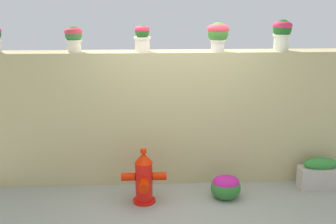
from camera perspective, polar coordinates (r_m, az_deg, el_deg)
The scene contains 9 objects.
ground_plane at distance 5.66m, azimuth 2.01°, elevation -13.41°, with size 24.00×24.00×0.00m, color gray.
stone_wall at distance 6.22m, azimuth 1.32°, elevation -0.73°, with size 5.83×0.40×1.99m, color tan.
potted_plant_1 at distance 6.08m, azimuth -12.91°, elevation 10.13°, with size 0.25×0.25×0.36m.
potted_plant_2 at distance 5.99m, azimuth -3.57°, elevation 10.41°, with size 0.24×0.24×0.38m.
potted_plant_3 at distance 6.02m, azimuth 6.93°, elevation 10.73°, with size 0.31×0.31×0.41m.
potted_plant_4 at distance 6.29m, azimuth 15.48°, elevation 10.65°, with size 0.28×0.28×0.44m.
fire_hydrant at distance 5.72m, azimuth -3.35°, elevation -9.21°, with size 0.62×0.49×0.77m.
flower_bush_left at distance 5.95m, azimuth 7.98°, elevation -10.10°, with size 0.42×0.38×0.35m.
planter_box at distance 6.57m, azimuth 20.22°, elevation -7.99°, with size 0.60×0.26×0.47m.
Camera 1 is at (-0.44, -4.93, 2.75)m, focal length 44.12 mm.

